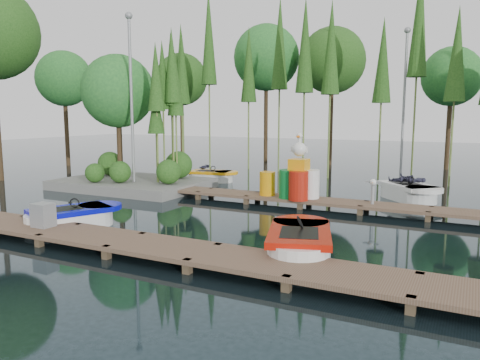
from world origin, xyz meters
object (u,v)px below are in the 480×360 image
at_px(island, 129,114).
at_px(utility_cabinet, 43,215).
at_px(drum_cluster, 299,180).
at_px(boat_red, 299,244).
at_px(yellow_barrel, 267,183).
at_px(boat_blue, 72,219).
at_px(boat_yellow_far, 211,176).

bearing_deg(island, utility_cabinet, -65.27).
bearing_deg(island, drum_cluster, -6.66).
distance_m(boat_red, yellow_barrel, 6.40).
bearing_deg(boat_blue, yellow_barrel, 84.23).
height_order(island, drum_cluster, island).
distance_m(boat_red, utility_cabinet, 6.68).
bearing_deg(island, boat_yellow_far, 52.50).
bearing_deg(yellow_barrel, boat_red, -59.89).
distance_m(island, utility_cabinet, 8.96).
distance_m(island, yellow_barrel, 7.36).
bearing_deg(boat_blue, utility_cabinet, -56.00).
height_order(boat_blue, boat_yellow_far, boat_yellow_far).
height_order(island, utility_cabinet, island).
distance_m(island, drum_cluster, 8.50).
xyz_separation_m(yellow_barrel, drum_cluster, (1.26, -0.16, 0.24)).
bearing_deg(boat_yellow_far, island, -116.75).
bearing_deg(yellow_barrel, boat_blue, -120.69).
bearing_deg(utility_cabinet, yellow_barrel, 64.73).
bearing_deg(boat_red, drum_cluster, 91.82).
distance_m(yellow_barrel, drum_cluster, 1.29).
bearing_deg(boat_yellow_far, drum_cluster, -23.47).
xyz_separation_m(island, boat_blue, (3.41, -6.66, -2.92)).
bearing_deg(drum_cluster, boat_blue, -129.70).
distance_m(island, boat_blue, 8.03).
relative_size(boat_red, yellow_barrel, 3.84).
relative_size(boat_blue, drum_cluster, 1.31).
xyz_separation_m(boat_blue, utility_cabinet, (0.18, -1.13, 0.34)).
relative_size(island, utility_cabinet, 10.96).
distance_m(boat_yellow_far, drum_cluster, 7.09).
height_order(island, boat_yellow_far, island).
relative_size(boat_blue, yellow_barrel, 3.52).
distance_m(boat_yellow_far, utility_cabinet, 10.89).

